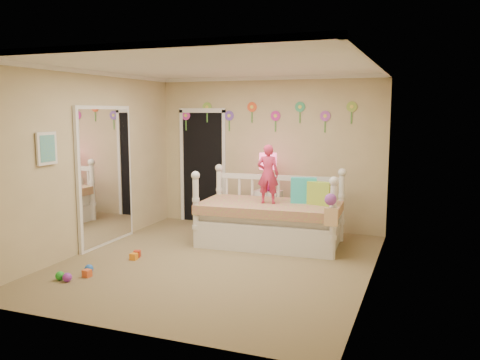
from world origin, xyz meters
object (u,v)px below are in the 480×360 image
at_px(daybed, 270,207).
at_px(nightstand, 268,211).
at_px(child, 268,174).
at_px(table_lamp, 268,166).

bearing_deg(daybed, nightstand, 107.53).
relative_size(child, nightstand, 1.26).
distance_m(nightstand, table_lamp, 0.77).
bearing_deg(table_lamp, nightstand, -86.42).
height_order(child, table_lamp, child).
relative_size(child, table_lamp, 1.41).
xyz_separation_m(daybed, nightstand, (-0.27, 0.72, -0.23)).
xyz_separation_m(daybed, table_lamp, (-0.27, 0.72, 0.54)).
height_order(nightstand, table_lamp, table_lamp).
bearing_deg(daybed, child, -111.81).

